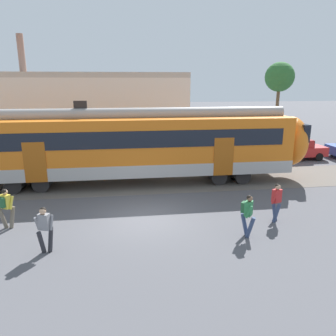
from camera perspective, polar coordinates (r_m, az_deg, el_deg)
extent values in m
plane|color=#515156|center=(14.30, -3.88, -8.85)|extent=(160.00, 160.00, 0.00)
cube|color=#B2ADA8|center=(18.99, -6.23, 0.47)|extent=(18.00, 3.06, 0.70)
cube|color=orange|center=(18.67, -6.37, 5.08)|extent=(18.00, 3.00, 2.40)
cube|color=black|center=(17.14, -6.25, 4.89)|extent=(16.56, 0.03, 0.90)
cube|color=#AC5413|center=(18.15, 9.67, 1.94)|extent=(1.10, 0.04, 2.10)
cube|color=#AC5413|center=(17.93, -22.17, 0.88)|extent=(1.10, 0.04, 2.10)
cylinder|color=gray|center=(18.48, -6.49, 9.30)|extent=(17.64, 0.70, 0.70)
cube|color=black|center=(18.58, -15.04, 10.63)|extent=(0.70, 0.12, 0.40)
cylinder|color=black|center=(20.27, 11.84, -0.59)|extent=(0.90, 2.40, 0.90)
cylinder|color=black|center=(19.86, 8.03, -0.74)|extent=(0.90, 2.40, 0.90)
cylinder|color=black|center=(19.66, -20.55, -1.72)|extent=(0.90, 2.40, 0.90)
cylinder|color=black|center=(20.03, -24.46, -1.83)|extent=(0.90, 2.40, 0.90)
ellipsoid|color=orange|center=(21.20, 20.50, 4.45)|extent=(1.80, 2.85, 2.95)
cube|color=black|center=(21.28, 21.48, 6.03)|extent=(0.40, 2.40, 1.00)
cylinder|color=#6B6051|center=(14.78, -25.48, -7.74)|extent=(0.31, 0.38, 0.87)
cylinder|color=#6B6051|center=(14.75, -26.76, -7.94)|extent=(0.31, 0.38, 0.87)
cube|color=gold|center=(14.52, -26.44, -5.24)|extent=(0.43, 0.39, 0.56)
cylinder|color=gold|center=(14.66, -27.21, -5.37)|extent=(0.21, 0.26, 0.52)
cylinder|color=gold|center=(14.42, -25.61, -5.49)|extent=(0.21, 0.26, 0.52)
sphere|color=tan|center=(14.42, -26.56, -3.76)|extent=(0.22, 0.22, 0.22)
sphere|color=black|center=(14.39, -26.63, -3.67)|extent=(0.20, 0.20, 0.20)
cube|color=#235633|center=(14.41, -26.99, -5.38)|extent=(0.32, 0.28, 0.40)
cylinder|color=#28282D|center=(12.22, -21.17, -11.99)|extent=(0.25, 0.38, 0.87)
cylinder|color=#28282D|center=(12.35, -19.77, -11.57)|extent=(0.25, 0.38, 0.87)
cube|color=gray|center=(12.00, -20.77, -8.74)|extent=(0.42, 0.34, 0.56)
cylinder|color=gray|center=(11.97, -19.64, -8.93)|extent=(0.16, 0.26, 0.52)
cylinder|color=gray|center=(12.06, -21.85, -8.97)|extent=(0.16, 0.26, 0.52)
sphere|color=tan|center=(11.84, -20.99, -7.04)|extent=(0.22, 0.22, 0.22)
sphere|color=black|center=(11.84, -20.96, -6.87)|extent=(0.20, 0.20, 0.20)
cylinder|color=navy|center=(12.87, 14.14, -10.01)|extent=(0.37, 0.34, 0.87)
cylinder|color=navy|center=(13.10, 13.18, -9.50)|extent=(0.37, 0.34, 0.87)
cube|color=#2D7F47|center=(12.71, 13.85, -6.84)|extent=(0.41, 0.43, 0.56)
cylinder|color=#2D7F47|center=(12.94, 13.78, -6.67)|extent=(0.25, 0.22, 0.52)
cylinder|color=#2D7F47|center=(12.51, 13.90, -7.44)|extent=(0.25, 0.22, 0.52)
sphere|color=brown|center=(12.57, 14.05, -5.20)|extent=(0.22, 0.22, 0.22)
sphere|color=black|center=(12.56, 13.97, -5.06)|extent=(0.20, 0.20, 0.20)
cube|color=#235633|center=(12.75, 13.08, -6.62)|extent=(0.30, 0.32, 0.40)
cylinder|color=navy|center=(14.46, 18.36, -7.49)|extent=(0.27, 0.38, 0.87)
cylinder|color=navy|center=(14.76, 18.02, -7.00)|extent=(0.27, 0.38, 0.87)
cube|color=red|center=(14.37, 18.41, -4.62)|extent=(0.42, 0.36, 0.56)
cylinder|color=red|center=(14.59, 18.75, -4.56)|extent=(0.18, 0.26, 0.52)
cylinder|color=red|center=(14.18, 18.04, -5.06)|extent=(0.18, 0.26, 0.52)
sphere|color=tan|center=(14.24, 18.60, -3.16)|extent=(0.22, 0.22, 0.22)
sphere|color=black|center=(14.24, 18.55, -3.02)|extent=(0.20, 0.20, 0.20)
cube|color=#B22323|center=(26.66, 21.75, 2.77)|extent=(4.07, 1.81, 0.68)
cube|color=maroon|center=(26.47, 21.60, 4.07)|extent=(1.96, 1.52, 0.56)
cube|color=black|center=(26.98, 23.31, 4.01)|extent=(0.18, 1.37, 0.48)
cylinder|color=black|center=(28.03, 23.01, 2.48)|extent=(0.61, 0.23, 0.60)
cylinder|color=black|center=(26.77, 24.80, 1.75)|extent=(0.61, 0.23, 0.60)
cylinder|color=black|center=(26.76, 18.55, 2.36)|extent=(0.61, 0.23, 0.60)
cylinder|color=black|center=(25.44, 20.20, 1.59)|extent=(0.61, 0.23, 0.60)
cylinder|color=black|center=(29.22, 26.76, 2.53)|extent=(0.60, 0.21, 0.60)
cube|color=beige|center=(27.76, -13.61, 8.79)|extent=(15.77, 5.00, 6.00)
cube|color=#A7A39B|center=(27.63, -14.03, 15.40)|extent=(15.77, 5.00, 0.40)
cylinder|color=#8C6656|center=(28.56, -24.14, 17.37)|extent=(0.50, 0.50, 3.20)
cylinder|color=brown|center=(35.41, 18.38, 9.00)|extent=(0.32, 0.32, 5.16)
sphere|color=#2D662D|center=(35.27, 18.86, 14.79)|extent=(2.87, 2.87, 2.87)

